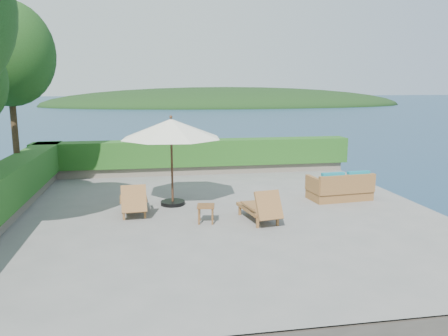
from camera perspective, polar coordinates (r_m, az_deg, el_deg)
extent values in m
plane|color=gray|center=(12.10, -0.77, -5.85)|extent=(12.00, 12.00, 0.00)
cube|color=#4E473E|center=(12.63, -0.75, -12.62)|extent=(12.00, 12.00, 3.00)
plane|color=#193B4E|center=(13.27, -0.73, -18.38)|extent=(600.00, 600.00, 0.00)
ellipsoid|color=black|center=(153.96, 0.34, 8.20)|extent=(126.00, 57.60, 12.60)
cube|color=gray|center=(17.47, -3.62, -0.14)|extent=(12.00, 0.60, 0.36)
cube|color=gray|center=(12.51, -27.14, -5.65)|extent=(0.60, 12.00, 0.36)
cube|color=#1D4F16|center=(17.36, -3.65, 2.03)|extent=(12.40, 0.90, 1.00)
cylinder|color=#43311A|center=(15.30, -25.74, 5.47)|extent=(0.20, 0.20, 4.68)
ellipsoid|color=#193611|center=(15.29, -26.38, 13.24)|extent=(2.80, 2.80, 3.22)
cylinder|color=black|center=(12.97, -6.71, -4.55)|extent=(0.89, 0.89, 0.11)
cylinder|color=#3D2416|center=(12.71, -6.82, 0.72)|extent=(0.08, 0.08, 2.53)
cone|color=beige|center=(12.58, -6.92, 5.13)|extent=(3.69, 3.69, 0.56)
sphere|color=#3D2416|center=(12.56, -6.95, 6.65)|extent=(0.11, 0.11, 0.09)
cube|color=brown|center=(11.73, -12.96, -6.03)|extent=(0.06, 0.06, 0.25)
cube|color=brown|center=(11.74, -10.28, -5.92)|extent=(0.06, 0.06, 0.25)
cube|color=brown|center=(12.86, -13.00, -4.56)|extent=(0.06, 0.06, 0.25)
cube|color=brown|center=(12.86, -10.55, -4.46)|extent=(0.06, 0.06, 0.25)
cube|color=brown|center=(12.34, -11.74, -4.35)|extent=(0.72, 1.31, 0.09)
cube|color=brown|center=(11.57, -11.69, -3.96)|extent=(0.67, 0.45, 0.68)
cube|color=brown|center=(12.12, -13.32, -3.98)|extent=(0.11, 0.83, 0.05)
cube|color=brown|center=(12.13, -10.17, -3.84)|extent=(0.11, 0.83, 0.05)
cube|color=brown|center=(10.83, 4.40, -7.18)|extent=(0.07, 0.07, 0.25)
cube|color=brown|center=(11.06, 7.01, -6.86)|extent=(0.07, 0.07, 0.25)
cube|color=brown|center=(11.86, 2.07, -5.57)|extent=(0.07, 0.07, 0.25)
cube|color=brown|center=(12.07, 4.49, -5.31)|extent=(0.07, 0.07, 0.25)
cube|color=brown|center=(11.49, 4.26, -5.27)|extent=(0.86, 1.36, 0.09)
cube|color=brown|center=(10.77, 5.87, -4.86)|extent=(0.71, 0.52, 0.68)
cube|color=brown|center=(11.15, 3.11, -4.97)|extent=(0.20, 0.83, 0.05)
cube|color=brown|center=(11.41, 6.20, -4.65)|extent=(0.20, 0.83, 0.05)
cube|color=brown|center=(11.05, -3.31, -6.37)|extent=(0.05, 0.05, 0.42)
cube|color=brown|center=(11.03, -1.53, -6.38)|extent=(0.05, 0.05, 0.42)
cube|color=brown|center=(11.37, -3.21, -5.87)|extent=(0.05, 0.05, 0.42)
cube|color=brown|center=(11.36, -1.49, -5.88)|extent=(0.05, 0.05, 0.42)
cube|color=brown|center=(11.14, -2.39, -4.98)|extent=(0.50, 0.50, 0.05)
cube|color=brown|center=(13.94, 14.81, -3.14)|extent=(1.93, 1.11, 0.41)
cube|color=brown|center=(13.50, 15.80, -2.07)|extent=(1.84, 0.33, 0.56)
cube|color=brown|center=(13.45, 11.64, -2.15)|extent=(0.22, 0.93, 0.46)
cube|color=brown|center=(14.33, 17.91, -1.67)|extent=(0.22, 0.93, 0.46)
cube|color=#127183|center=(13.71, 13.21, -2.02)|extent=(0.87, 0.81, 0.18)
cube|color=#127183|center=(14.14, 16.27, -1.79)|extent=(0.87, 0.81, 0.18)
cube|color=#127183|center=(13.34, 14.04, -1.37)|extent=(0.73, 0.22, 0.37)
cube|color=#127183|center=(13.78, 17.14, -1.15)|extent=(0.73, 0.22, 0.37)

